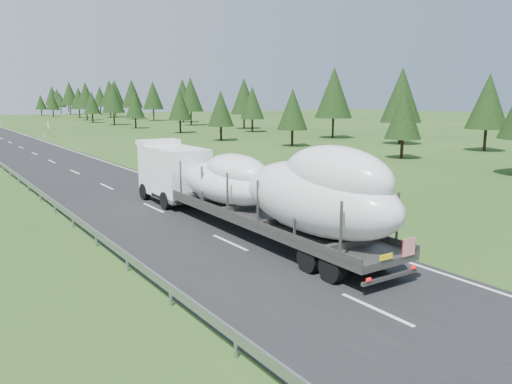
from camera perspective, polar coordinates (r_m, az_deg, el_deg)
ground at (r=16.85m, az=13.57°, el=-12.96°), size 400.00×400.00×0.00m
highway_sign at (r=92.27m, az=-22.66°, el=6.94°), size 0.08×0.90×2.60m
tree_line_right at (r=131.49m, az=-10.79°, el=10.72°), size 26.20×297.51×12.63m
boat_truck at (r=24.33m, az=-0.33°, el=0.81°), size 3.38×21.25×4.87m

